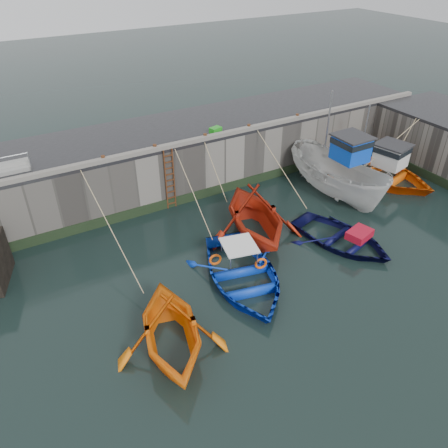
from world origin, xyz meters
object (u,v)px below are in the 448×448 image
boat_near_white (172,348)px  bollard_e (297,116)px  boat_near_blue (242,281)px  fish_crate (216,130)px  bollard_a (103,159)px  bollard_d (249,127)px  boat_near_navy (341,243)px  bollard_b (155,147)px  bollard_c (205,136)px  boat_near_blacktrim (254,235)px  ladder (170,180)px  boat_far_orange (378,172)px  boat_far_white (338,176)px

boat_near_white → bollard_e: size_ratio=16.64×
boat_near_blue → fish_crate: fish_crate is taller
fish_crate → bollard_a: (-6.05, -0.46, -0.01)m
bollard_d → boat_near_blue: bearing=-123.8°
boat_near_white → boat_near_navy: 9.33m
bollard_b → bollard_c: same height
boat_near_blacktrim → bollard_b: 6.26m
bollard_c → boat_near_blacktrim: bearing=-88.9°
boat_near_blue → bollard_c: size_ratio=20.03×
ladder → bollard_c: bollard_c is taller
ladder → bollard_b: 1.81m
fish_crate → bollard_e: size_ratio=2.09×
bollard_a → bollard_b: 2.50m
boat_near_blacktrim → fish_crate: size_ratio=9.11×
boat_near_white → bollard_a: bearing=99.0°
boat_far_orange → bollard_e: 5.62m
boat_near_blue → boat_far_orange: 12.02m
fish_crate → bollard_c: bearing=-166.8°
boat_near_navy → boat_far_orange: 7.19m
ladder → boat_near_navy: bearing=-51.3°
fish_crate → bollard_c: 0.97m
boat_near_blue → bollard_e: bollard_e is taller
boat_near_blue → boat_far_orange: (11.42, 3.71, 0.44)m
boat_near_navy → bollard_d: bollard_d is taller
boat_far_white → bollard_b: boat_far_white is taller
bollard_d → bollard_e: size_ratio=1.00×
bollard_e → bollard_a: bearing=180.0°
boat_near_white → boat_near_navy: bearing=24.9°
boat_far_white → boat_far_orange: (3.33, 0.19, -0.67)m
boat_near_white → boat_near_blue: (3.89, 1.72, 0.00)m
bollard_b → boat_near_blacktrim: bearing=-58.4°
ladder → boat_near_blacktrim: bearing=-61.4°
fish_crate → boat_far_white: bearing=-52.8°
ladder → boat_near_blue: 6.90m
boat_far_white → bollard_d: boat_far_white is taller
ladder → bollard_d: 5.11m
bollard_b → bollard_d: (5.30, 0.00, 0.00)m
boat_near_white → boat_near_navy: size_ratio=0.97×
boat_far_orange → boat_near_navy: bearing=-162.5°
boat_near_blue → bollard_d: bearing=68.9°
ladder → bollard_a: 3.47m
fish_crate → bollard_b: size_ratio=2.09×
boat_far_white → boat_near_navy: bearing=-129.1°
bollard_c → bollard_e: (5.80, 0.00, 0.00)m
boat_near_blacktrim → boat_far_white: 6.08m
boat_far_orange → bollard_b: boat_far_orange is taller
bollard_d → fish_crate: bearing=165.4°
fish_crate → ladder: bearing=179.6°
boat_near_white → bollard_b: bollard_b is taller
boat_near_white → bollard_c: bearing=69.8°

